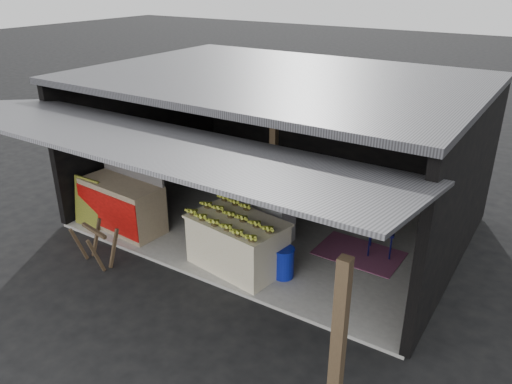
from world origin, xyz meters
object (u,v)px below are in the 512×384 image
Objects in this scene: sawhorse at (96,242)px; plastic_chair at (383,223)px; banana_table at (237,243)px; water_barrel at (284,263)px; neighbor_stall at (123,203)px; white_crate at (270,219)px.

plastic_chair reaches higher than sawhorse.
banana_table reaches higher than water_barrel.
banana_table is at bearing 39.38° from sawhorse.
neighbor_stall is 3.56m from water_barrel.
sawhorse is at bearing -61.01° from neighbor_stall.
white_crate is at bearing 98.82° from banana_table.
plastic_chair reaches higher than white_crate.
sawhorse is 0.75× the size of plastic_chair.
plastic_chair is (4.60, 1.89, 0.04)m from neighbor_stall.
neighbor_stall reaches higher than sawhorse.
sawhorse is (-2.17, -1.21, -0.07)m from banana_table.
neighbor_stall is 1.85× the size of plastic_chair.
sawhorse is 1.42× the size of water_barrel.
water_barrel is at bearing -48.01° from white_crate.
sawhorse is at bearing -157.95° from plastic_chair.
plastic_chair is at bearing 22.19° from white_crate.
neighbor_stall is at bearing -172.69° from plastic_chair.
banana_table is 1.09m from white_crate.
white_crate reaches higher than water_barrel.
banana_table is at bearing -169.95° from water_barrel.
white_crate is 2.05m from plastic_chair.
water_barrel is at bearing 34.56° from sawhorse.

